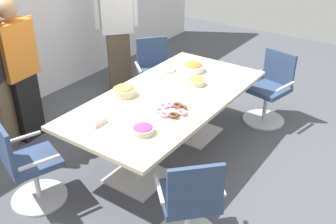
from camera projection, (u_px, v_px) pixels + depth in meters
name	position (u px, v px, depth m)	size (l,w,h in m)	color
ground_plane	(168.00, 154.00, 4.58)	(10.00, 10.00, 0.01)	#4C4F56
back_wall	(15.00, 3.00, 5.10)	(8.00, 0.10, 2.80)	white
conference_table	(168.00, 106.00, 4.28)	(2.40, 1.20, 0.75)	#CCB793
office_chair_0	(28.00, 167.00, 3.68)	(0.69, 0.69, 0.91)	silver
office_chair_1	(190.00, 206.00, 3.23)	(0.76, 0.76, 0.91)	silver
office_chair_2	(269.00, 92.00, 5.09)	(0.64, 0.64, 0.91)	silver
office_chair_3	(155.00, 75.00, 5.54)	(0.76, 0.76, 0.91)	silver
person_standing_1	(19.00, 70.00, 4.50)	(0.61, 0.26, 1.69)	black
person_standing_2	(117.00, 26.00, 5.61)	(0.51, 0.46, 1.89)	brown
snack_bowl_chips_yellow	(197.00, 81.00, 4.44)	(0.19, 0.19, 0.09)	beige
snack_bowl_cookies	(124.00, 90.00, 4.19)	(0.24, 0.24, 0.12)	beige
snack_bowl_candy_mix	(143.00, 129.00, 3.54)	(0.20, 0.20, 0.08)	beige
snack_bowl_pretzels	(193.00, 67.00, 4.77)	(0.25, 0.25, 0.11)	white
donut_platter	(171.00, 110.00, 3.89)	(0.33, 0.33, 0.04)	white
plate_stack	(166.00, 69.00, 4.81)	(0.22, 0.22, 0.03)	white
napkin_pile	(95.00, 120.00, 3.70)	(0.16, 0.16, 0.06)	white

